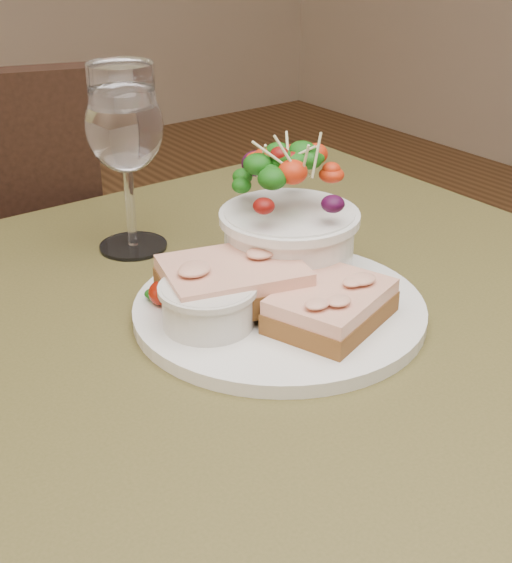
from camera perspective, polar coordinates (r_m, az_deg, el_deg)
cafe_table at (r=0.70m, az=1.09°, el=-11.82°), size 0.80×0.80×0.75m
dinner_plate at (r=0.68m, az=1.70°, el=-2.02°), size 0.25×0.25×0.01m
sandwich_front at (r=0.65m, az=5.49°, el=-1.79°), size 0.12×0.10×0.03m
sandwich_back at (r=0.66m, az=-1.67°, el=-0.01°), size 0.14×0.11×0.03m
ramekin at (r=0.64m, az=-3.50°, el=-1.58°), size 0.08×0.08×0.04m
salad_bowl at (r=0.71m, az=2.45°, el=4.97°), size 0.12×0.12×0.13m
garnish at (r=0.69m, az=-6.48°, el=-0.64°), size 0.05×0.04×0.02m
wine_glass at (r=0.78m, az=-9.54°, el=10.69°), size 0.08×0.08×0.18m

